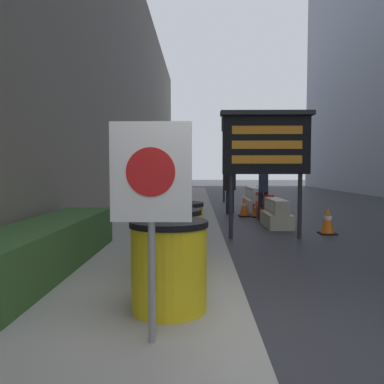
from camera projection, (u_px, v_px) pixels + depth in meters
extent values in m
plane|color=#2D2D33|center=(261.00, 354.00, 3.19)|extent=(120.00, 120.00, 0.00)
cube|color=gray|center=(67.00, 344.00, 3.21)|extent=(3.32, 56.00, 0.15)
cube|color=gray|center=(111.00, 60.00, 12.73)|extent=(0.40, 50.40, 10.63)
cube|color=#335628|center=(47.00, 246.00, 5.38)|extent=(0.90, 4.30, 0.67)
cylinder|color=yellow|center=(169.00, 268.00, 3.79)|extent=(0.76, 0.76, 0.85)
cylinder|color=black|center=(169.00, 224.00, 3.76)|extent=(0.79, 0.79, 0.06)
cylinder|color=yellow|center=(171.00, 247.00, 4.86)|extent=(0.76, 0.76, 0.85)
cylinder|color=black|center=(171.00, 212.00, 4.83)|extent=(0.79, 0.79, 0.06)
cylinder|color=yellow|center=(179.00, 233.00, 5.93)|extent=(0.76, 0.76, 0.85)
cylinder|color=black|center=(178.00, 204.00, 5.90)|extent=(0.79, 0.79, 0.06)
cylinder|color=gray|center=(152.00, 258.00, 3.05)|extent=(0.06, 0.06, 1.40)
cube|color=white|center=(151.00, 172.00, 2.99)|extent=(0.66, 0.04, 0.80)
cylinder|color=red|center=(151.00, 172.00, 2.97)|extent=(0.39, 0.01, 0.39)
cylinder|color=#28282B|center=(231.00, 206.00, 8.62)|extent=(0.10, 0.10, 1.49)
cylinder|color=#28282B|center=(300.00, 206.00, 8.59)|extent=(0.10, 0.10, 1.49)
cube|color=black|center=(266.00, 145.00, 8.53)|extent=(1.97, 0.24, 1.32)
cube|color=#28282B|center=(267.00, 113.00, 8.41)|extent=(2.09, 0.34, 0.10)
cube|color=orange|center=(267.00, 130.00, 8.38)|extent=(1.58, 0.02, 0.19)
cube|color=orange|center=(267.00, 145.00, 8.40)|extent=(1.58, 0.02, 0.19)
cube|color=orange|center=(267.00, 159.00, 8.42)|extent=(1.58, 0.02, 0.19)
cube|color=beige|center=(276.00, 220.00, 10.47)|extent=(0.64, 1.62, 0.39)
cube|color=beige|center=(276.00, 206.00, 10.45)|extent=(0.38, 1.62, 0.39)
cube|color=white|center=(269.00, 206.00, 10.45)|extent=(0.02, 1.30, 0.19)
cube|color=red|center=(264.00, 212.00, 12.38)|extent=(0.52, 1.69, 0.41)
cube|color=red|center=(264.00, 200.00, 12.35)|extent=(0.31, 1.69, 0.41)
cube|color=white|center=(259.00, 200.00, 12.36)|extent=(0.02, 1.36, 0.20)
cube|color=silver|center=(253.00, 204.00, 14.80)|extent=(0.64, 2.12, 0.46)
cube|color=silver|center=(254.00, 193.00, 14.77)|extent=(0.39, 2.12, 0.46)
cube|color=white|center=(248.00, 193.00, 14.78)|extent=(0.02, 1.69, 0.23)
cube|color=black|center=(244.00, 216.00, 12.77)|extent=(0.40, 0.40, 0.04)
cone|color=orange|center=(244.00, 205.00, 12.75)|extent=(0.32, 0.32, 0.68)
cylinder|color=white|center=(244.00, 204.00, 12.75)|extent=(0.18, 0.18, 0.09)
cube|color=black|center=(327.00, 233.00, 9.21)|extent=(0.39, 0.39, 0.04)
cone|color=orange|center=(328.00, 219.00, 9.19)|extent=(0.31, 0.31, 0.66)
cylinder|color=white|center=(328.00, 218.00, 9.19)|extent=(0.18, 0.18, 0.09)
cube|color=black|center=(256.00, 217.00, 12.58)|extent=(0.33, 0.33, 0.04)
cone|color=orange|center=(257.00, 208.00, 12.56)|extent=(0.27, 0.27, 0.56)
cylinder|color=white|center=(257.00, 207.00, 12.56)|extent=(0.15, 0.15, 0.08)
cylinder|color=#2D2D30|center=(224.00, 158.00, 18.75)|extent=(0.12, 0.12, 4.36)
cube|color=#23281E|center=(224.00, 123.00, 18.49)|extent=(0.28, 0.28, 0.84)
sphere|color=red|center=(225.00, 117.00, 18.33)|extent=(0.15, 0.15, 0.15)
sphere|color=#392C06|center=(225.00, 122.00, 18.34)|extent=(0.15, 0.15, 0.15)
sphere|color=black|center=(225.00, 128.00, 18.36)|extent=(0.15, 0.15, 0.15)
cylinder|color=#23283D|center=(260.00, 206.00, 11.74)|extent=(0.15, 0.15, 0.89)
cylinder|color=#23283D|center=(266.00, 206.00, 11.74)|extent=(0.15, 0.15, 0.89)
cube|color=#232838|center=(263.00, 181.00, 11.69)|extent=(0.37, 0.52, 0.71)
sphere|color=gray|center=(264.00, 166.00, 11.67)|extent=(0.24, 0.24, 0.24)
cylinder|color=#23283D|center=(228.00, 202.00, 13.62)|extent=(0.14, 0.14, 0.85)
cylinder|color=#23283D|center=(232.00, 202.00, 13.62)|extent=(0.14, 0.14, 0.85)
cube|color=black|center=(230.00, 181.00, 13.57)|extent=(0.45, 0.53, 0.67)
sphere|color=#8E9B4B|center=(230.00, 169.00, 13.55)|extent=(0.23, 0.23, 0.23)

